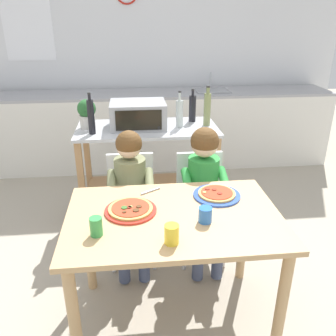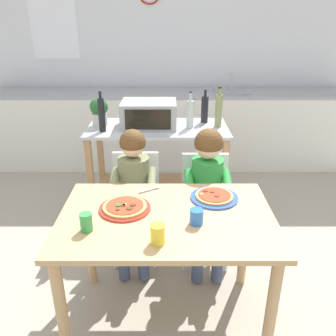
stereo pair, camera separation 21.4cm
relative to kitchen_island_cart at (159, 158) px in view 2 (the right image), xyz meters
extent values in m
plane|color=#A89E8C|center=(0.08, -0.08, -0.59)|extent=(11.53, 11.53, 0.00)
cube|color=silver|center=(0.08, 1.71, 0.76)|extent=(4.89, 0.12, 2.70)
cube|color=white|center=(-1.28, 1.64, 1.06)|extent=(0.56, 0.01, 0.80)
cube|color=silver|center=(0.08, 1.30, -0.15)|extent=(4.40, 0.60, 0.88)
cube|color=#9E9EA3|center=(0.08, 1.30, 0.30)|extent=(4.40, 0.60, 0.03)
cube|color=gray|center=(0.85, 1.30, 0.31)|extent=(0.40, 0.33, 0.02)
cylinder|color=#B7BABF|center=(0.85, 1.42, 0.42)|extent=(0.02, 0.02, 0.20)
cube|color=#B7BABF|center=(0.00, 0.00, 0.27)|extent=(1.19, 0.57, 0.02)
cube|color=#AD7F51|center=(0.00, 0.00, -0.28)|extent=(1.10, 0.52, 0.02)
cube|color=#AD7F51|center=(-0.56, -0.24, -0.16)|extent=(0.05, 0.05, 0.85)
cube|color=#AD7F51|center=(0.56, -0.24, -0.16)|extent=(0.05, 0.05, 0.85)
cube|color=#AD7F51|center=(-0.56, 0.24, -0.16)|extent=(0.05, 0.05, 0.85)
cube|color=#AD7F51|center=(0.56, 0.24, -0.16)|extent=(0.05, 0.05, 0.85)
cube|color=#999BA0|center=(-0.07, 0.02, 0.39)|extent=(0.46, 0.35, 0.21)
cube|color=black|center=(-0.07, -0.16, 0.39)|extent=(0.37, 0.01, 0.16)
cylinder|color=black|center=(0.09, -0.16, 0.33)|extent=(0.02, 0.01, 0.02)
cylinder|color=black|center=(0.41, 0.14, 0.40)|extent=(0.06, 0.06, 0.23)
cylinder|color=black|center=(0.41, 0.14, 0.54)|extent=(0.02, 0.02, 0.05)
cylinder|color=black|center=(0.41, 0.14, 0.57)|extent=(0.02, 0.02, 0.01)
cylinder|color=olive|center=(0.51, 0.01, 0.42)|extent=(0.06, 0.06, 0.27)
cylinder|color=olive|center=(0.51, 0.01, 0.59)|extent=(0.03, 0.03, 0.05)
cylinder|color=black|center=(0.51, 0.01, 0.62)|extent=(0.03, 0.03, 0.01)
cylinder|color=#ADB7B2|center=(0.27, -0.02, 0.40)|extent=(0.06, 0.06, 0.23)
cylinder|color=#ADB7B2|center=(0.27, -0.02, 0.55)|extent=(0.02, 0.02, 0.07)
cylinder|color=black|center=(0.27, -0.02, 0.59)|extent=(0.02, 0.02, 0.01)
cylinder|color=black|center=(-0.45, -0.13, 0.42)|extent=(0.05, 0.05, 0.27)
cylinder|color=black|center=(-0.45, -0.13, 0.58)|extent=(0.02, 0.02, 0.04)
cylinder|color=black|center=(-0.45, -0.13, 0.61)|extent=(0.03, 0.03, 0.01)
cylinder|color=beige|center=(-0.50, 0.04, 0.34)|extent=(0.13, 0.13, 0.11)
sphere|color=#28602D|center=(-0.50, 0.04, 0.45)|extent=(0.15, 0.15, 0.15)
cube|color=tan|center=(0.08, -1.23, 0.15)|extent=(1.18, 0.78, 0.03)
cylinder|color=tan|center=(-0.45, -1.56, -0.23)|extent=(0.06, 0.06, 0.72)
cylinder|color=tan|center=(0.61, -1.56, -0.23)|extent=(0.06, 0.06, 0.72)
cylinder|color=tan|center=(-0.45, -0.91, -0.23)|extent=(0.06, 0.06, 0.72)
cylinder|color=tan|center=(0.61, -0.91, -0.23)|extent=(0.06, 0.06, 0.72)
cube|color=silver|center=(-0.15, -0.62, -0.15)|extent=(0.36, 0.36, 0.04)
cube|color=silver|center=(-0.15, -0.46, 0.04)|extent=(0.34, 0.03, 0.38)
cylinder|color=silver|center=(0.00, -0.77, -0.37)|extent=(0.03, 0.03, 0.42)
cylinder|color=silver|center=(-0.30, -0.77, -0.37)|extent=(0.03, 0.03, 0.42)
cylinder|color=silver|center=(0.00, -0.47, -0.37)|extent=(0.03, 0.03, 0.42)
cylinder|color=silver|center=(-0.30, -0.47, -0.37)|extent=(0.03, 0.03, 0.42)
cube|color=silver|center=(0.36, -0.64, -0.15)|extent=(0.36, 0.36, 0.04)
cube|color=silver|center=(0.36, -0.48, 0.04)|extent=(0.34, 0.03, 0.38)
cylinder|color=silver|center=(0.51, -0.79, -0.37)|extent=(0.03, 0.03, 0.42)
cylinder|color=silver|center=(0.21, -0.79, -0.37)|extent=(0.03, 0.03, 0.42)
cylinder|color=silver|center=(0.51, -0.49, -0.37)|extent=(0.03, 0.03, 0.42)
cylinder|color=silver|center=(0.21, -0.49, -0.37)|extent=(0.03, 0.03, 0.42)
cube|color=#424C6B|center=(-0.08, -0.76, -0.11)|extent=(0.10, 0.30, 0.10)
cylinder|color=#424C6B|center=(-0.08, -0.89, -0.35)|extent=(0.08, 0.08, 0.44)
cube|color=#424C6B|center=(-0.22, -0.76, -0.11)|extent=(0.10, 0.30, 0.10)
cylinder|color=#424C6B|center=(-0.22, -0.89, -0.35)|extent=(0.08, 0.08, 0.44)
cylinder|color=#7A7F56|center=(-0.02, -0.72, 0.11)|extent=(0.06, 0.26, 0.15)
cylinder|color=#7A7F56|center=(-0.28, -0.72, 0.11)|extent=(0.06, 0.26, 0.15)
cylinder|color=#7A7F56|center=(-0.15, -0.62, 0.07)|extent=(0.22, 0.22, 0.36)
sphere|color=beige|center=(-0.15, -0.62, 0.35)|extent=(0.17, 0.17, 0.17)
sphere|color=brown|center=(-0.15, -0.62, 0.37)|extent=(0.18, 0.18, 0.18)
cube|color=#424C6B|center=(0.43, -0.78, -0.11)|extent=(0.10, 0.30, 0.10)
cylinder|color=#424C6B|center=(0.43, -0.91, -0.35)|extent=(0.08, 0.08, 0.44)
cube|color=#424C6B|center=(0.29, -0.78, -0.11)|extent=(0.10, 0.30, 0.10)
cylinder|color=#424C6B|center=(0.29, -0.91, -0.35)|extent=(0.08, 0.08, 0.44)
cylinder|color=green|center=(0.49, -0.74, 0.11)|extent=(0.06, 0.26, 0.15)
cylinder|color=green|center=(0.23, -0.74, 0.11)|extent=(0.06, 0.26, 0.15)
cylinder|color=green|center=(0.36, -0.64, 0.07)|extent=(0.22, 0.22, 0.36)
sphere|color=beige|center=(0.36, -0.64, 0.35)|extent=(0.19, 0.19, 0.19)
sphere|color=brown|center=(0.36, -0.64, 0.37)|extent=(0.20, 0.20, 0.20)
cylinder|color=red|center=(-0.15, -1.17, 0.17)|extent=(0.29, 0.29, 0.01)
cylinder|color=tan|center=(-0.15, -1.17, 0.18)|extent=(0.25, 0.25, 0.01)
cylinder|color=#B23D23|center=(-0.15, -1.17, 0.19)|extent=(0.21, 0.21, 0.00)
cylinder|color=#563319|center=(-0.19, -1.22, 0.19)|extent=(0.02, 0.02, 0.01)
cylinder|color=maroon|center=(-0.16, -1.18, 0.19)|extent=(0.02, 0.02, 0.01)
cylinder|color=#386628|center=(-0.19, -1.18, 0.19)|extent=(0.04, 0.04, 0.01)
cylinder|color=#563319|center=(-0.12, -1.21, 0.19)|extent=(0.04, 0.04, 0.01)
cylinder|color=#DBC666|center=(-0.15, -1.17, 0.19)|extent=(0.02, 0.02, 0.01)
cylinder|color=#563319|center=(-0.11, -1.17, 0.19)|extent=(0.03, 0.03, 0.01)
cylinder|color=#3356B7|center=(0.36, -1.04, 0.17)|extent=(0.28, 0.28, 0.01)
cylinder|color=tan|center=(0.36, -1.04, 0.18)|extent=(0.22, 0.22, 0.01)
cylinder|color=#B23D23|center=(0.36, -1.04, 0.19)|extent=(0.19, 0.19, 0.00)
cylinder|color=maroon|center=(0.35, -1.01, 0.19)|extent=(0.03, 0.03, 0.01)
cylinder|color=maroon|center=(0.38, -1.07, 0.19)|extent=(0.03, 0.03, 0.01)
cylinder|color=maroon|center=(0.31, -1.00, 0.19)|extent=(0.03, 0.03, 0.01)
cylinder|color=#DBC666|center=(0.29, -1.05, 0.19)|extent=(0.02, 0.02, 0.01)
cylinder|color=blue|center=(0.24, -1.32, 0.20)|extent=(0.07, 0.07, 0.08)
cylinder|color=yellow|center=(0.04, -1.49, 0.21)|extent=(0.07, 0.07, 0.10)
cylinder|color=green|center=(-0.32, -1.38, 0.21)|extent=(0.06, 0.06, 0.10)
cylinder|color=#B7BABF|center=(-0.03, -0.95, 0.17)|extent=(0.13, 0.08, 0.01)
camera|label=1|loc=(-0.13, -2.88, 1.17)|focal=37.63mm
camera|label=2|loc=(0.09, -2.89, 1.17)|focal=37.63mm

